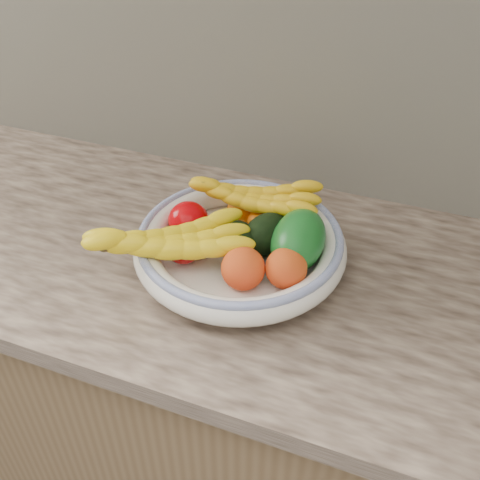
% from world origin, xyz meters
% --- Properties ---
extents(kitchen_counter, '(2.44, 0.66, 1.40)m').
position_xyz_m(kitchen_counter, '(0.00, 1.69, 0.46)').
color(kitchen_counter, brown).
rests_on(kitchen_counter, ground).
extents(fruit_bowl, '(0.39, 0.39, 0.08)m').
position_xyz_m(fruit_bowl, '(0.00, 1.66, 0.95)').
color(fruit_bowl, white).
rests_on(fruit_bowl, kitchen_counter).
extents(clementine_back_left, '(0.07, 0.07, 0.05)m').
position_xyz_m(clementine_back_left, '(-0.03, 1.76, 0.95)').
color(clementine_back_left, orange).
rests_on(clementine_back_left, fruit_bowl).
extents(clementine_back_right, '(0.06, 0.06, 0.04)m').
position_xyz_m(clementine_back_right, '(0.04, 1.78, 0.95)').
color(clementine_back_right, '#F05405').
rests_on(clementine_back_right, fruit_bowl).
extents(clementine_back_mid, '(0.06, 0.06, 0.05)m').
position_xyz_m(clementine_back_mid, '(0.01, 1.74, 0.95)').
color(clementine_back_mid, orange).
rests_on(clementine_back_mid, fruit_bowl).
extents(tomato_left, '(0.10, 0.10, 0.07)m').
position_xyz_m(tomato_left, '(-0.11, 1.68, 0.96)').
color(tomato_left, '#C00006').
rests_on(tomato_left, fruit_bowl).
extents(tomato_near_left, '(0.09, 0.09, 0.06)m').
position_xyz_m(tomato_near_left, '(-0.09, 1.60, 0.96)').
color(tomato_near_left, '#A70001').
rests_on(tomato_near_left, fruit_bowl).
extents(avocado_center, '(0.10, 0.11, 0.06)m').
position_xyz_m(avocado_center, '(0.00, 1.65, 0.96)').
color(avocado_center, black).
rests_on(avocado_center, fruit_bowl).
extents(avocado_right, '(0.11, 0.13, 0.07)m').
position_xyz_m(avocado_right, '(0.04, 1.69, 0.96)').
color(avocado_right, black).
rests_on(avocado_right, fruit_bowl).
extents(green_mango, '(0.13, 0.15, 0.13)m').
position_xyz_m(green_mango, '(0.10, 1.68, 0.98)').
color(green_mango, '#10591A').
rests_on(green_mango, fruit_bowl).
extents(peach_front, '(0.09, 0.09, 0.08)m').
position_xyz_m(peach_front, '(0.04, 1.58, 0.97)').
color(peach_front, orange).
rests_on(peach_front, fruit_bowl).
extents(peach_right, '(0.08, 0.08, 0.07)m').
position_xyz_m(peach_right, '(0.10, 1.61, 0.97)').
color(peach_right, orange).
rests_on(peach_right, fruit_bowl).
extents(banana_bunch_back, '(0.28, 0.14, 0.08)m').
position_xyz_m(banana_bunch_back, '(-0.01, 1.75, 0.99)').
color(banana_bunch_back, yellow).
rests_on(banana_bunch_back, fruit_bowl).
extents(banana_bunch_front, '(0.32, 0.27, 0.08)m').
position_xyz_m(banana_bunch_front, '(-0.10, 1.58, 0.98)').
color(banana_bunch_front, yellow).
rests_on(banana_bunch_front, fruit_bowl).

